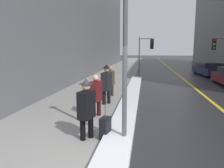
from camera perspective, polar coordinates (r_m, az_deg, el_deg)
ground_plane at (r=5.16m, az=-2.44°, el=-18.93°), size 160.00×160.00×0.00m
sidewalk_slab at (r=19.83m, az=0.23°, el=2.13°), size 4.00×80.00×0.01m
road_centre_stripe at (r=19.86m, az=17.62°, el=1.70°), size 0.16×80.00×0.00m
snow_bank_curb at (r=10.88m, az=5.00°, el=-3.28°), size 0.77×14.68×0.19m
building_facade_left at (r=26.11m, az=-9.59°, el=19.09°), size 6.00×36.00×13.98m
lamp_post at (r=5.43m, az=3.43°, el=10.64°), size 0.28×0.28×4.22m
traffic_light_near at (r=19.80m, az=9.20°, el=9.24°), size 1.31×0.33×3.47m
traffic_light_far at (r=19.68m, az=26.16°, el=8.28°), size 1.31×0.32×3.40m
pedestrian_in_glasses at (r=5.88m, az=-6.70°, el=-5.90°), size 0.41×0.57×1.66m
pedestrian_trailing at (r=7.85m, az=-4.25°, el=-2.49°), size 0.40×0.55×1.53m
pedestrian_with_shoulder_bag at (r=9.58m, az=-1.43°, el=0.33°), size 0.43×0.78×1.76m
pedestrian_nearside at (r=11.21m, az=-0.45°, el=1.14°), size 0.40×0.56×1.56m
parked_car_navy at (r=22.26m, az=23.98°, el=3.59°), size 2.18×4.55×1.19m
rolling_suitcase at (r=6.05m, az=-1.77°, el=-11.44°), size 0.30×0.40×0.95m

